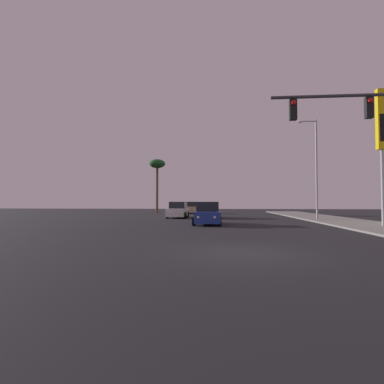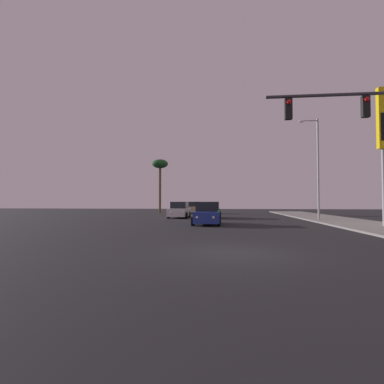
{
  "view_description": "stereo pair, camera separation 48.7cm",
  "coord_description": "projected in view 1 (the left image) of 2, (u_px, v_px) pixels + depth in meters",
  "views": [
    {
      "loc": [
        -0.83,
        -10.08,
        1.69
      ],
      "look_at": [
        -2.92,
        13.95,
        2.47
      ],
      "focal_mm": 28.0,
      "sensor_mm": 36.0,
      "label": 1
    },
    {
      "loc": [
        -0.35,
        -10.03,
        1.69
      ],
      "look_at": [
        -2.92,
        13.95,
        2.47
      ],
      "focal_mm": 28.0,
      "sensor_mm": 36.0,
      "label": 2
    }
  ],
  "objects": [
    {
      "name": "car_white",
      "position": [
        178.0,
        211.0,
        31.34
      ],
      "size": [
        2.04,
        4.34,
        1.68
      ],
      "rotation": [
        0.0,
        0.0,
        3.11
      ],
      "color": "silver",
      "rests_on": "ground"
    },
    {
      "name": "sidewalk_right",
      "position": [
        381.0,
        227.0,
        19.04
      ],
      "size": [
        5.0,
        60.0,
        0.12
      ],
      "color": "gray",
      "rests_on": "ground"
    },
    {
      "name": "palm_tree_far",
      "position": [
        157.0,
        166.0,
        44.85
      ],
      "size": [
        2.4,
        2.4,
        8.05
      ],
      "color": "brown",
      "rests_on": "ground"
    },
    {
      "name": "street_lamp",
      "position": [
        315.0,
        164.0,
        26.9
      ],
      "size": [
        1.74,
        0.24,
        9.0
      ],
      "color": "#99999E",
      "rests_on": "sidewalk_right"
    },
    {
      "name": "car_blue",
      "position": [
        207.0,
        214.0,
        22.22
      ],
      "size": [
        2.04,
        4.34,
        1.68
      ],
      "rotation": [
        0.0,
        0.0,
        3.17
      ],
      "color": "navy",
      "rests_on": "ground"
    },
    {
      "name": "car_green",
      "position": [
        210.0,
        211.0,
        31.09
      ],
      "size": [
        2.04,
        4.33,
        1.68
      ],
      "rotation": [
        0.0,
        0.0,
        3.17
      ],
      "color": "#195933",
      "rests_on": "ground"
    },
    {
      "name": "ground_plane",
      "position": [
        243.0,
        253.0,
        9.91
      ],
      "size": [
        120.0,
        120.0,
        0.0
      ],
      "primitive_type": "plane",
      "color": "black"
    },
    {
      "name": "car_tan",
      "position": [
        191.0,
        208.0,
        43.49
      ],
      "size": [
        2.04,
        4.32,
        1.68
      ],
      "rotation": [
        0.0,
        0.0,
        3.13
      ],
      "color": "tan",
      "rests_on": "ground"
    },
    {
      "name": "traffic_light_mast",
      "position": [
        380.0,
        131.0,
        12.6
      ],
      "size": [
        6.38,
        0.36,
        6.5
      ],
      "color": "#38383D",
      "rests_on": "sidewalk_right"
    }
  ]
}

